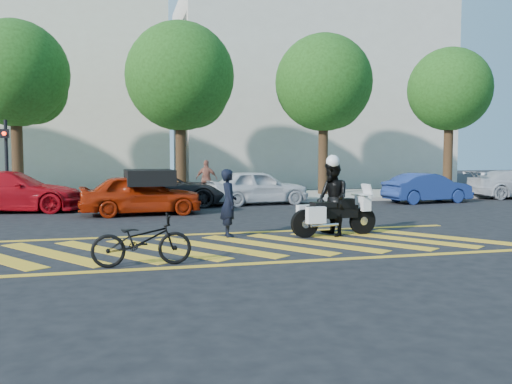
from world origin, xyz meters
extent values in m
plane|color=black|center=(0.00, 0.00, 0.00)|extent=(90.00, 90.00, 0.00)
cube|color=#9E998E|center=(0.00, 12.00, 0.07)|extent=(60.00, 5.00, 0.15)
cube|color=gold|center=(-3.90, 0.00, 0.00)|extent=(2.43, 3.21, 0.01)
cube|color=gold|center=(-2.80, 0.00, 0.00)|extent=(2.43, 3.21, 0.01)
cube|color=gold|center=(-1.70, 0.00, 0.00)|extent=(2.43, 3.21, 0.01)
cube|color=gold|center=(-0.60, 0.00, 0.00)|extent=(2.43, 3.21, 0.01)
cube|color=gold|center=(0.50, 0.00, 0.00)|extent=(2.43, 3.21, 0.01)
cube|color=gold|center=(1.60, 0.00, 0.00)|extent=(2.43, 3.21, 0.01)
cube|color=gold|center=(2.70, 0.00, 0.00)|extent=(2.43, 3.21, 0.01)
cube|color=gold|center=(3.80, 0.00, 0.00)|extent=(2.43, 3.21, 0.01)
cube|color=gold|center=(4.90, 0.00, 0.00)|extent=(2.43, 3.21, 0.01)
cube|color=gold|center=(0.00, -1.90, 0.00)|extent=(12.00, 0.20, 0.01)
cube|color=gold|center=(0.00, 1.90, 0.00)|extent=(12.00, 0.20, 0.01)
cube|color=beige|center=(-8.00, 21.00, 5.00)|extent=(16.00, 8.00, 10.00)
cube|color=beige|center=(9.00, 21.00, 5.50)|extent=(16.00, 8.00, 11.00)
cylinder|color=black|center=(-6.50, 12.00, 2.00)|extent=(0.44, 0.44, 4.00)
sphere|color=#1E4211|center=(-6.50, 12.00, 5.16)|extent=(4.20, 4.20, 4.20)
sphere|color=#1E4211|center=(-5.90, 12.30, 4.53)|extent=(2.73, 2.73, 2.73)
cylinder|color=black|center=(0.00, 12.00, 2.00)|extent=(0.44, 0.44, 4.00)
sphere|color=#1E4211|center=(0.00, 12.00, 5.26)|extent=(4.60, 4.60, 4.60)
sphere|color=#1E4211|center=(0.60, 12.30, 4.58)|extent=(2.99, 2.99, 2.99)
cylinder|color=black|center=(6.50, 12.00, 2.00)|extent=(0.44, 0.44, 4.00)
sphere|color=#1E4211|center=(6.50, 12.00, 5.21)|extent=(4.40, 4.40, 4.40)
sphere|color=#1E4211|center=(7.10, 12.30, 4.55)|extent=(2.86, 2.86, 2.86)
cylinder|color=black|center=(13.00, 12.00, 2.00)|extent=(0.44, 0.44, 4.00)
sphere|color=#1E4211|center=(13.00, 12.00, 5.10)|extent=(4.00, 4.00, 4.00)
sphere|color=#1E4211|center=(13.60, 12.30, 4.50)|extent=(2.60, 2.60, 2.60)
cylinder|color=black|center=(-6.50, 9.80, 1.60)|extent=(0.12, 0.12, 3.20)
cube|color=black|center=(-6.50, 9.60, 2.70)|extent=(0.28, 0.18, 0.32)
sphere|color=#FF260C|center=(-6.50, 9.50, 2.70)|extent=(0.14, 0.14, 0.14)
imported|color=black|center=(-0.06, 1.36, 0.81)|extent=(0.40, 0.60, 1.63)
imported|color=black|center=(-2.23, -1.59, 0.46)|extent=(1.77, 0.66, 0.92)
cylinder|color=black|center=(1.66, 0.77, 0.34)|extent=(0.68, 0.21, 0.67)
cylinder|color=silver|center=(1.66, 0.77, 0.34)|extent=(0.22, 0.18, 0.20)
cylinder|color=black|center=(3.23, 0.94, 0.34)|extent=(0.68, 0.21, 0.67)
cylinder|color=silver|center=(3.23, 0.94, 0.34)|extent=(0.22, 0.18, 0.20)
cube|color=black|center=(2.39, 0.85, 0.59)|extent=(1.29, 0.40, 0.30)
cube|color=black|center=(2.70, 0.88, 0.79)|extent=(0.49, 0.35, 0.22)
cube|color=black|center=(2.14, 0.82, 0.77)|extent=(0.59, 0.40, 0.12)
cube|color=silver|center=(3.23, 0.94, 0.79)|extent=(0.27, 0.45, 0.41)
cube|color=silver|center=(1.79, 1.05, 0.56)|extent=(0.47, 0.23, 0.39)
cube|color=silver|center=(1.85, 0.53, 0.56)|extent=(0.47, 0.23, 0.39)
imported|color=black|center=(2.39, 0.86, 0.91)|extent=(0.78, 0.95, 1.81)
imported|color=#A02007|center=(-1.91, 6.66, 0.67)|extent=(4.00, 1.79, 1.34)
imported|color=#B40B14|center=(-6.20, 8.64, 0.70)|extent=(5.06, 2.57, 1.41)
imported|color=black|center=(-0.90, 9.20, 0.64)|extent=(4.72, 2.38, 1.28)
imported|color=silver|center=(2.67, 9.20, 0.68)|extent=(4.14, 2.00, 1.36)
imported|color=navy|center=(9.55, 8.21, 0.60)|extent=(3.76, 1.66, 1.20)
imported|color=#A05C48|center=(0.98, 11.19, 0.94)|extent=(1.00, 0.72, 1.57)
camera|label=1|loc=(-2.62, -11.31, 2.00)|focal=38.00mm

